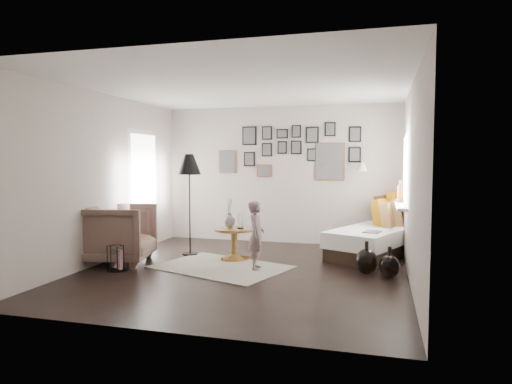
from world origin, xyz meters
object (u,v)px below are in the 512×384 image
(pedestal_table, at_px, (234,245))
(vase, at_px, (230,219))
(magazine_basket, at_px, (118,257))
(armchair, at_px, (118,234))
(demijohn_small, at_px, (389,266))
(demijohn_large, at_px, (366,261))
(daybed, at_px, (376,235))
(child, at_px, (256,235))
(floor_lamp, at_px, (189,168))

(pedestal_table, distance_m, vase, 0.42)
(pedestal_table, relative_size, magazine_basket, 1.65)
(armchair, height_order, demijohn_small, armchair)
(pedestal_table, bearing_deg, demijohn_large, -10.45)
(daybed, relative_size, magazine_basket, 5.79)
(child, bearing_deg, floor_lamp, 49.55)
(vase, bearing_deg, magazine_basket, -140.34)
(demijohn_large, relative_size, child, 0.47)
(floor_lamp, height_order, child, floor_lamp)
(floor_lamp, xyz_separation_m, magazine_basket, (-0.57, -1.27, -1.27))
(armchair, distance_m, child, 2.16)
(magazine_basket, xyz_separation_m, child, (1.92, 0.55, 0.31))
(daybed, height_order, demijohn_large, daybed)
(daybed, xyz_separation_m, armchair, (-3.81, -1.71, 0.13))
(daybed, xyz_separation_m, demijohn_large, (-0.11, -1.41, -0.14))
(daybed, bearing_deg, child, -113.10)
(floor_lamp, height_order, demijohn_large, floor_lamp)
(armchair, bearing_deg, demijohn_small, -99.93)
(floor_lamp, bearing_deg, daybed, 15.67)
(vase, height_order, demijohn_small, vase)
(floor_lamp, height_order, demijohn_small, floor_lamp)
(vase, distance_m, armchair, 1.72)
(armchair, relative_size, demijohn_small, 2.37)
(daybed, bearing_deg, demijohn_small, -59.13)
(floor_lamp, bearing_deg, demijohn_large, -11.02)
(child, bearing_deg, demijohn_large, -96.99)
(vase, height_order, floor_lamp, floor_lamp)
(pedestal_table, xyz_separation_m, child, (0.51, -0.53, 0.26))
(vase, height_order, armchair, vase)
(pedestal_table, bearing_deg, vase, 165.96)
(pedestal_table, height_order, floor_lamp, floor_lamp)
(daybed, relative_size, floor_lamp, 1.35)
(vase, relative_size, armchair, 0.46)
(daybed, bearing_deg, armchair, -132.09)
(demijohn_small, bearing_deg, child, -179.07)
(magazine_basket, bearing_deg, demijohn_small, 8.80)
(demijohn_small, bearing_deg, demijohn_large, 158.46)
(vase, relative_size, magazine_basket, 1.18)
(floor_lamp, relative_size, demijohn_small, 3.99)
(floor_lamp, xyz_separation_m, demijohn_large, (2.89, -0.56, -1.27))
(child, bearing_deg, pedestal_table, 31.36)
(daybed, distance_m, demijohn_large, 1.42)
(daybed, distance_m, demijohn_small, 1.55)
(pedestal_table, bearing_deg, floor_lamp, 167.58)
(pedestal_table, xyz_separation_m, vase, (-0.08, 0.02, 0.41))
(demijohn_small, bearing_deg, magazine_basket, -171.20)
(demijohn_large, distance_m, child, 1.58)
(magazine_basket, relative_size, demijohn_small, 0.93)
(armchair, bearing_deg, pedestal_table, -79.99)
(daybed, xyz_separation_m, floor_lamp, (-3.00, -0.84, 1.13))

